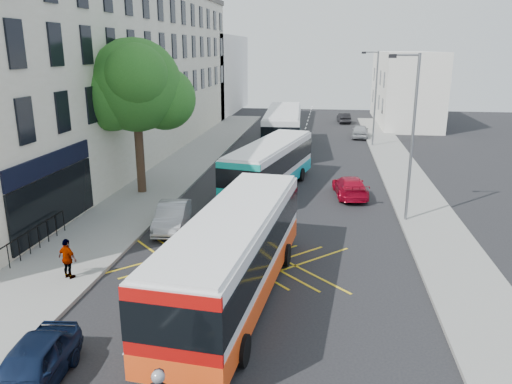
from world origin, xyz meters
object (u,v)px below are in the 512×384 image
(bus_mid, at_px, (270,166))
(red_hatchback, at_px, (350,186))
(lamp_far, at_px, (374,94))
(bus_near, at_px, (234,254))
(street_tree, at_px, (135,86))
(parked_car_blue, at_px, (31,368))
(distant_car_dark, at_px, (344,118))
(pedestrian_far, at_px, (68,259))
(distant_car_grey, at_px, (278,127))
(distant_car_silver, at_px, (360,131))
(lamp_near, at_px, (411,130))
(bus_far, at_px, (283,129))
(parked_car_silver, at_px, (172,216))

(bus_mid, bearing_deg, red_hatchback, 4.78)
(lamp_far, distance_m, bus_near, 29.86)
(street_tree, distance_m, parked_car_blue, 18.63)
(bus_mid, xyz_separation_m, red_hatchback, (4.76, -0.61, -0.95))
(street_tree, height_order, distant_car_dark, street_tree)
(bus_near, height_order, pedestrian_far, bus_near)
(bus_mid, distance_m, distant_car_dark, 30.40)
(distant_car_grey, xyz_separation_m, pedestrian_far, (-4.37, -34.65, 0.27))
(street_tree, height_order, bus_mid, street_tree)
(lamp_far, distance_m, pedestrian_far, 31.68)
(distant_car_silver, bearing_deg, street_tree, 61.45)
(lamp_near, xyz_separation_m, bus_far, (-7.57, 17.50, -2.80))
(lamp_far, height_order, distant_car_dark, lamp_far)
(parked_car_blue, bearing_deg, distant_car_dark, 74.35)
(red_hatchback, distance_m, distant_car_silver, 20.50)
(parked_car_blue, distance_m, distant_car_silver, 40.37)
(distant_car_silver, bearing_deg, lamp_far, 103.17)
(red_hatchback, height_order, distant_car_dark, red_hatchback)
(lamp_near, relative_size, parked_car_blue, 2.16)
(distant_car_silver, xyz_separation_m, distant_car_dark, (-1.29, 10.11, -0.06))
(distant_car_grey, xyz_separation_m, distant_car_dark, (6.82, 8.61, -0.06))
(bus_near, xyz_separation_m, pedestrian_far, (-6.29, 0.34, -0.72))
(parked_car_silver, xyz_separation_m, pedestrian_far, (-2.10, -5.98, 0.28))
(street_tree, relative_size, parked_car_silver, 2.28)
(lamp_far, relative_size, red_hatchback, 1.93)
(lamp_far, relative_size, parked_car_silver, 2.07)
(lamp_near, distance_m, bus_far, 19.27)
(red_hatchback, bearing_deg, pedestrian_far, 42.98)
(distant_car_grey, relative_size, pedestrian_far, 3.04)
(lamp_far, xyz_separation_m, pedestrian_far, (-13.20, -28.56, -3.70))
(red_hatchback, xyz_separation_m, distant_car_silver, (1.76, 20.43, 0.04))
(lamp_far, relative_size, pedestrian_far, 5.22)
(lamp_far, height_order, parked_car_blue, lamp_far)
(bus_far, relative_size, red_hatchback, 2.98)
(lamp_near, xyz_separation_m, distant_car_silver, (-0.71, 24.60, -3.97))
(distant_car_grey, bearing_deg, distant_car_silver, -3.37)
(red_hatchback, bearing_deg, street_tree, -1.29)
(parked_car_blue, relative_size, pedestrian_far, 2.41)
(bus_mid, height_order, red_hatchback, bus_mid)
(red_hatchback, relative_size, distant_car_dark, 1.17)
(bus_near, height_order, parked_car_blue, bus_near)
(distant_car_grey, height_order, distant_car_silver, distant_car_grey)
(lamp_near, relative_size, red_hatchback, 1.93)
(bus_near, bearing_deg, bus_mid, 96.75)
(parked_car_blue, height_order, distant_car_dark, parked_car_blue)
(bus_near, distance_m, distant_car_dark, 43.89)
(parked_car_silver, bearing_deg, bus_mid, 54.78)
(lamp_near, relative_size, distant_car_grey, 1.72)
(bus_near, xyz_separation_m, bus_far, (-0.67, 26.40, 0.18))
(bus_mid, bearing_deg, distant_car_silver, 83.85)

